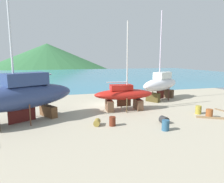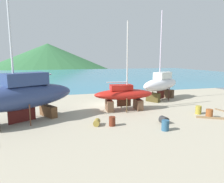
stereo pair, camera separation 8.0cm
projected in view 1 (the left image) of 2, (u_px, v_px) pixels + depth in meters
name	position (u px, v px, depth m)	size (l,w,h in m)	color
ground_plane	(113.00, 112.00, 23.08)	(50.70, 50.70, 0.00)	#A9A089
sea_water	(71.00, 75.00, 73.12)	(134.71, 80.21, 0.01)	teal
headland_hill	(48.00, 65.00, 175.85)	(175.03, 175.03, 36.78)	#2F6539
sailboat_small_center	(21.00, 96.00, 19.16)	(10.86, 8.13, 16.83)	brown
sailboat_far_slipway	(161.00, 84.00, 29.92)	(8.41, 6.51, 12.45)	#463B1C
sailboat_mid_port	(124.00, 95.00, 23.80)	(7.10, 2.80, 10.07)	brown
barrel_tipped_center	(112.00, 121.00, 18.36)	(0.58, 0.58, 0.84)	#602616
barrel_rust_far	(209.00, 114.00, 20.85)	(0.68, 0.68, 0.89)	brown
barrel_ochre	(164.00, 120.00, 19.05)	(0.67, 0.67, 0.75)	#28292A
barrel_rust_mid	(198.00, 110.00, 22.32)	(0.63, 0.63, 0.90)	olive
barrel_rust_near	(166.00, 125.00, 17.18)	(0.63, 0.63, 0.89)	#28516F
barrel_tipped_left	(97.00, 122.00, 18.49)	(0.56, 0.56, 0.86)	olive
barrel_by_slipway	(28.00, 100.00, 27.46)	(0.56, 0.56, 0.95)	olive
timber_short_skew	(223.00, 111.00, 23.52)	(2.02, 0.22, 0.11)	brown
timber_long_fore	(212.00, 118.00, 20.60)	(2.99, 0.21, 0.20)	olive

